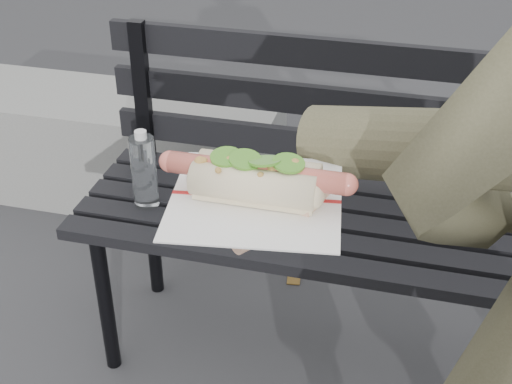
{
  "coord_description": "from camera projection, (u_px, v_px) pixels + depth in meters",
  "views": [
    {
      "loc": [
        0.16,
        -0.58,
        1.48
      ],
      "look_at": [
        -0.0,
        0.07,
        1.06
      ],
      "focal_mm": 50.0,
      "sensor_mm": 36.0,
      "label": 1
    }
  ],
  "objects": [
    {
      "name": "held_hotdog",
      "position": [
        449.0,
        163.0,
        0.78
      ],
      "size": [
        0.64,
        0.3,
        0.2
      ],
      "color": "#46452E"
    },
    {
      "name": "park_bench",
      "position": [
        371.0,
        194.0,
        1.8
      ],
      "size": [
        1.5,
        0.44,
        0.88
      ],
      "color": "black",
      "rests_on": "ground"
    },
    {
      "name": "concrete_block",
      "position": [
        119.0,
        148.0,
        2.68
      ],
      "size": [
        1.2,
        0.4,
        0.4
      ],
      "primitive_type": "cube",
      "color": "slate",
      "rests_on": "ground"
    }
  ]
}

